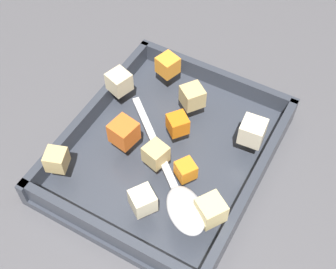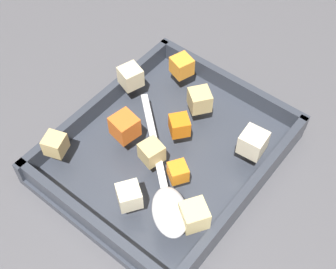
% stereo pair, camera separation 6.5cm
% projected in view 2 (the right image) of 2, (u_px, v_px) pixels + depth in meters
% --- Properties ---
extents(ground_plane, '(4.00, 4.00, 0.00)m').
position_uv_depth(ground_plane, '(174.00, 164.00, 0.69)').
color(ground_plane, '#4C4C51').
extents(baking_dish, '(0.33, 0.28, 0.05)m').
position_uv_depth(baking_dish, '(168.00, 152.00, 0.68)').
color(baking_dish, '#333842').
rests_on(baking_dish, ground_plane).
extents(carrot_chunk_center, '(0.03, 0.03, 0.02)m').
position_uv_depth(carrot_chunk_center, '(178.00, 172.00, 0.61)').
color(carrot_chunk_center, orange).
rests_on(carrot_chunk_center, baking_dish).
extents(carrot_chunk_near_spoon, '(0.04, 0.04, 0.03)m').
position_uv_depth(carrot_chunk_near_spoon, '(182.00, 66.00, 0.73)').
color(carrot_chunk_near_spoon, orange).
rests_on(carrot_chunk_near_spoon, baking_dish).
extents(carrot_chunk_front_center, '(0.04, 0.04, 0.03)m').
position_uv_depth(carrot_chunk_front_center, '(125.00, 127.00, 0.65)').
color(carrot_chunk_front_center, orange).
rests_on(carrot_chunk_front_center, baking_dish).
extents(carrot_chunk_far_right, '(0.04, 0.04, 0.03)m').
position_uv_depth(carrot_chunk_far_right, '(179.00, 125.00, 0.66)').
color(carrot_chunk_far_right, orange).
rests_on(carrot_chunk_far_right, baking_dish).
extents(potato_chunk_heap_side, '(0.03, 0.03, 0.03)m').
position_uv_depth(potato_chunk_heap_side, '(152.00, 152.00, 0.63)').
color(potato_chunk_heap_side, tan).
rests_on(potato_chunk_heap_side, baking_dish).
extents(potato_chunk_corner_sw, '(0.04, 0.04, 0.03)m').
position_uv_depth(potato_chunk_corner_sw, '(129.00, 196.00, 0.59)').
color(potato_chunk_corner_sw, beige).
rests_on(potato_chunk_corner_sw, baking_dish).
extents(potato_chunk_far_left, '(0.04, 0.04, 0.03)m').
position_uv_depth(potato_chunk_far_left, '(55.00, 144.00, 0.64)').
color(potato_chunk_far_left, tan).
rests_on(potato_chunk_far_left, baking_dish).
extents(potato_chunk_heap_top, '(0.04, 0.04, 0.03)m').
position_uv_depth(potato_chunk_heap_top, '(200.00, 100.00, 0.68)').
color(potato_chunk_heap_top, tan).
rests_on(potato_chunk_heap_top, baking_dish).
extents(potato_chunk_rim_edge, '(0.04, 0.04, 0.03)m').
position_uv_depth(potato_chunk_rim_edge, '(194.00, 215.00, 0.57)').
color(potato_chunk_rim_edge, '#E0CC89').
rests_on(potato_chunk_rim_edge, baking_dish).
extents(potato_chunk_under_handle, '(0.04, 0.04, 0.03)m').
position_uv_depth(potato_chunk_under_handle, '(131.00, 77.00, 0.71)').
color(potato_chunk_under_handle, beige).
rests_on(potato_chunk_under_handle, baking_dish).
extents(parsnip_chunk_near_right, '(0.04, 0.04, 0.03)m').
position_uv_depth(parsnip_chunk_near_right, '(253.00, 142.00, 0.63)').
color(parsnip_chunk_near_right, beige).
rests_on(parsnip_chunk_near_right, baking_dish).
extents(serving_spoon, '(0.18, 0.20, 0.02)m').
position_uv_depth(serving_spoon, '(168.00, 202.00, 0.59)').
color(serving_spoon, silver).
rests_on(serving_spoon, baking_dish).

